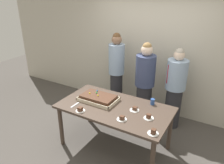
% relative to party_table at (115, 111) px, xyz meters
% --- Properties ---
extents(ground_plane, '(12.00, 12.00, 0.00)m').
position_rel_party_table_xyz_m(ground_plane, '(0.00, 0.00, -0.70)').
color(ground_plane, '#4C4742').
extents(interior_back_panel, '(8.00, 0.12, 3.00)m').
position_rel_party_table_xyz_m(interior_back_panel, '(0.00, 1.60, 0.80)').
color(interior_back_panel, beige).
rests_on(interior_back_panel, ground_plane).
extents(party_table, '(1.82, 0.98, 0.79)m').
position_rel_party_table_xyz_m(party_table, '(0.00, 0.00, 0.00)').
color(party_table, '#47382D').
rests_on(party_table, ground_plane).
extents(sheet_cake, '(0.64, 0.41, 0.12)m').
position_rel_party_table_xyz_m(sheet_cake, '(-0.34, 0.04, 0.13)').
color(sheet_cake, beige).
rests_on(sheet_cake, party_table).
extents(plated_slice_near_left, '(0.15, 0.15, 0.07)m').
position_rel_party_table_xyz_m(plated_slice_near_left, '(0.28, -0.28, 0.11)').
color(plated_slice_near_left, white).
rests_on(plated_slice_near_left, party_table).
extents(plated_slice_near_right, '(0.15, 0.15, 0.07)m').
position_rel_party_table_xyz_m(plated_slice_near_right, '(-0.40, -0.39, 0.11)').
color(plated_slice_near_right, white).
rests_on(plated_slice_near_right, party_table).
extents(plated_slice_far_left, '(0.15, 0.15, 0.06)m').
position_rel_party_table_xyz_m(plated_slice_far_left, '(0.33, 0.05, 0.11)').
color(plated_slice_far_left, white).
rests_on(plated_slice_far_left, party_table).
extents(plated_slice_far_right, '(0.15, 0.15, 0.08)m').
position_rel_party_table_xyz_m(plated_slice_far_right, '(0.79, -0.37, 0.11)').
color(plated_slice_far_right, white).
rests_on(plated_slice_far_right, party_table).
extents(plated_slice_center_front, '(0.15, 0.15, 0.07)m').
position_rel_party_table_xyz_m(plated_slice_center_front, '(0.60, -0.05, 0.11)').
color(plated_slice_center_front, white).
rests_on(plated_slice_center_front, party_table).
extents(drink_cup_nearest, '(0.07, 0.07, 0.10)m').
position_rel_party_table_xyz_m(drink_cup_nearest, '(0.50, 0.38, 0.14)').
color(drink_cup_nearest, '#2D5199').
rests_on(drink_cup_nearest, party_table).
extents(cake_server_utensil, '(0.03, 0.20, 0.01)m').
position_rel_party_table_xyz_m(cake_server_utensil, '(-0.59, -0.29, 0.09)').
color(cake_server_utensil, silver).
rests_on(cake_server_utensil, party_table).
extents(person_serving_front, '(0.38, 0.38, 1.66)m').
position_rel_party_table_xyz_m(person_serving_front, '(0.11, 1.00, 0.15)').
color(person_serving_front, '#28282D').
rests_on(person_serving_front, ground_plane).
extents(person_green_shirt_behind, '(0.33, 0.33, 1.74)m').
position_rel_party_table_xyz_m(person_green_shirt_behind, '(-0.61, 1.15, 0.20)').
color(person_green_shirt_behind, '#28282D').
rests_on(person_green_shirt_behind, ground_plane).
extents(person_striped_tie_right, '(0.38, 0.38, 1.59)m').
position_rel_party_table_xyz_m(person_striped_tie_right, '(0.67, 1.13, 0.11)').
color(person_striped_tie_right, '#28282D').
rests_on(person_striped_tie_right, ground_plane).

